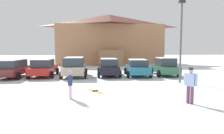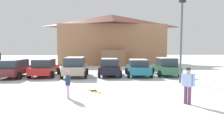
{
  "view_description": "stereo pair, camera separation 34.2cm",
  "coord_description": "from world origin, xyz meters",
  "px_view_note": "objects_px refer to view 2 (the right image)",
  "views": [
    {
      "loc": [
        -1.34,
        -6.78,
        2.49
      ],
      "look_at": [
        0.33,
        8.84,
        1.1
      ],
      "focal_mm": 32.0,
      "sensor_mm": 36.0,
      "label": 1
    },
    {
      "loc": [
        -1.0,
        -6.81,
        2.49
      ],
      "look_at": [
        0.33,
        8.84,
        1.1
      ],
      "focal_mm": 32.0,
      "sensor_mm": 36.0,
      "label": 2
    }
  ],
  "objects_px": {
    "parked_black_sedan": "(109,67)",
    "parked_teal_hatchback": "(138,67)",
    "skier_adult_in_blue_parka": "(188,84)",
    "pair_of_skis": "(94,91)",
    "lamp_post": "(181,37)",
    "parked_red_sedan": "(45,68)",
    "parked_maroon_van": "(14,68)",
    "ski_lodge": "(112,39)",
    "parked_green_coupe": "(166,67)",
    "parked_beige_suv": "(75,66)",
    "skier_teen_in_navy_coat": "(68,83)"
  },
  "relations": [
    {
      "from": "parked_black_sedan",
      "to": "parked_teal_hatchback",
      "type": "relative_size",
      "value": 0.97
    },
    {
      "from": "skier_adult_in_blue_parka",
      "to": "pair_of_skis",
      "type": "distance_m",
      "value": 5.33
    },
    {
      "from": "parked_black_sedan",
      "to": "lamp_post",
      "type": "bearing_deg",
      "value": -41.7
    },
    {
      "from": "parked_red_sedan",
      "to": "parked_teal_hatchback",
      "type": "height_order",
      "value": "parked_red_sedan"
    },
    {
      "from": "parked_maroon_van",
      "to": "parked_black_sedan",
      "type": "height_order",
      "value": "parked_black_sedan"
    },
    {
      "from": "pair_of_skis",
      "to": "lamp_post",
      "type": "height_order",
      "value": "lamp_post"
    },
    {
      "from": "parked_maroon_van",
      "to": "skier_adult_in_blue_parka",
      "type": "xyz_separation_m",
      "value": [
        11.36,
        -9.67,
        0.07
      ]
    },
    {
      "from": "ski_lodge",
      "to": "parked_green_coupe",
      "type": "xyz_separation_m",
      "value": [
        3.81,
        -16.74,
        -3.46
      ]
    },
    {
      "from": "parked_black_sedan",
      "to": "pair_of_skis",
      "type": "xyz_separation_m",
      "value": [
        -1.4,
        -6.97,
        -0.81
      ]
    },
    {
      "from": "parked_teal_hatchback",
      "to": "pair_of_skis",
      "type": "relative_size",
      "value": 3.36
    },
    {
      "from": "parked_black_sedan",
      "to": "skier_adult_in_blue_parka",
      "type": "height_order",
      "value": "skier_adult_in_blue_parka"
    },
    {
      "from": "parked_maroon_van",
      "to": "parked_beige_suv",
      "type": "height_order",
      "value": "parked_beige_suv"
    },
    {
      "from": "parked_maroon_van",
      "to": "parked_red_sedan",
      "type": "bearing_deg",
      "value": 11.39
    },
    {
      "from": "parked_black_sedan",
      "to": "parked_green_coupe",
      "type": "height_order",
      "value": "parked_green_coupe"
    },
    {
      "from": "pair_of_skis",
      "to": "lamp_post",
      "type": "xyz_separation_m",
      "value": [
        6.37,
        2.54,
        3.36
      ]
    },
    {
      "from": "pair_of_skis",
      "to": "skier_teen_in_navy_coat",
      "type": "bearing_deg",
      "value": -129.77
    },
    {
      "from": "parked_green_coupe",
      "to": "skier_adult_in_blue_parka",
      "type": "distance_m",
      "value": 10.2
    },
    {
      "from": "parked_black_sedan",
      "to": "pair_of_skis",
      "type": "bearing_deg",
      "value": -101.34
    },
    {
      "from": "parked_red_sedan",
      "to": "parked_green_coupe",
      "type": "relative_size",
      "value": 1.03
    },
    {
      "from": "parked_teal_hatchback",
      "to": "parked_green_coupe",
      "type": "bearing_deg",
      "value": 2.67
    },
    {
      "from": "parked_beige_suv",
      "to": "skier_adult_in_blue_parka",
      "type": "relative_size",
      "value": 2.44
    },
    {
      "from": "skier_teen_in_navy_coat",
      "to": "parked_maroon_van",
      "type": "bearing_deg",
      "value": 125.4
    },
    {
      "from": "parked_maroon_van",
      "to": "parked_red_sedan",
      "type": "xyz_separation_m",
      "value": [
        2.52,
        0.51,
        -0.05
      ]
    },
    {
      "from": "parked_black_sedan",
      "to": "lamp_post",
      "type": "relative_size",
      "value": 0.73
    },
    {
      "from": "parked_beige_suv",
      "to": "parked_black_sedan",
      "type": "relative_size",
      "value": 0.92
    },
    {
      "from": "skier_teen_in_navy_coat",
      "to": "pair_of_skis",
      "type": "distance_m",
      "value": 2.18
    },
    {
      "from": "skier_adult_in_blue_parka",
      "to": "lamp_post",
      "type": "distance_m",
      "value": 6.47
    },
    {
      "from": "parked_teal_hatchback",
      "to": "lamp_post",
      "type": "relative_size",
      "value": 0.76
    },
    {
      "from": "parked_red_sedan",
      "to": "skier_teen_in_navy_coat",
      "type": "bearing_deg",
      "value": -69.29
    },
    {
      "from": "ski_lodge",
      "to": "parked_beige_suv",
      "type": "distance_m",
      "value": 17.9
    },
    {
      "from": "ski_lodge",
      "to": "skier_adult_in_blue_parka",
      "type": "height_order",
      "value": "ski_lodge"
    },
    {
      "from": "parked_red_sedan",
      "to": "skier_adult_in_blue_parka",
      "type": "bearing_deg",
      "value": -49.03
    },
    {
      "from": "ski_lodge",
      "to": "parked_black_sedan",
      "type": "height_order",
      "value": "ski_lodge"
    },
    {
      "from": "skier_teen_in_navy_coat",
      "to": "lamp_post",
      "type": "height_order",
      "value": "lamp_post"
    },
    {
      "from": "parked_green_coupe",
      "to": "skier_teen_in_navy_coat",
      "type": "xyz_separation_m",
      "value": [
        -8.1,
        -8.37,
        -0.06
      ]
    },
    {
      "from": "parked_green_coupe",
      "to": "lamp_post",
      "type": "relative_size",
      "value": 0.71
    },
    {
      "from": "parked_maroon_van",
      "to": "parked_beige_suv",
      "type": "xyz_separation_m",
      "value": [
        5.36,
        0.02,
        0.08
      ]
    },
    {
      "from": "parked_red_sedan",
      "to": "pair_of_skis",
      "type": "xyz_separation_m",
      "value": [
        4.58,
        -7.1,
        -0.8
      ]
    },
    {
      "from": "parked_beige_suv",
      "to": "parked_green_coupe",
      "type": "xyz_separation_m",
      "value": [
        8.54,
        0.19,
        -0.1
      ]
    },
    {
      "from": "skier_adult_in_blue_parka",
      "to": "parked_green_coupe",
      "type": "bearing_deg",
      "value": 75.54
    },
    {
      "from": "parked_beige_suv",
      "to": "parked_black_sedan",
      "type": "bearing_deg",
      "value": 6.5
    },
    {
      "from": "ski_lodge",
      "to": "parked_teal_hatchback",
      "type": "bearing_deg",
      "value": -86.32
    },
    {
      "from": "parked_black_sedan",
      "to": "pair_of_skis",
      "type": "distance_m",
      "value": 7.16
    },
    {
      "from": "parked_beige_suv",
      "to": "pair_of_skis",
      "type": "bearing_deg",
      "value": -75.26
    },
    {
      "from": "ski_lodge",
      "to": "lamp_post",
      "type": "xyz_separation_m",
      "value": [
        3.37,
        -21.0,
        -0.94
      ]
    },
    {
      "from": "parked_black_sedan",
      "to": "skier_adult_in_blue_parka",
      "type": "relative_size",
      "value": 2.67
    },
    {
      "from": "ski_lodge",
      "to": "parked_red_sedan",
      "type": "bearing_deg",
      "value": -114.73
    },
    {
      "from": "parked_teal_hatchback",
      "to": "parked_green_coupe",
      "type": "height_order",
      "value": "parked_green_coupe"
    },
    {
      "from": "parked_black_sedan",
      "to": "parked_teal_hatchback",
      "type": "height_order",
      "value": "parked_black_sedan"
    },
    {
      "from": "ski_lodge",
      "to": "parked_red_sedan",
      "type": "relative_size",
      "value": 4.0
    }
  ]
}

